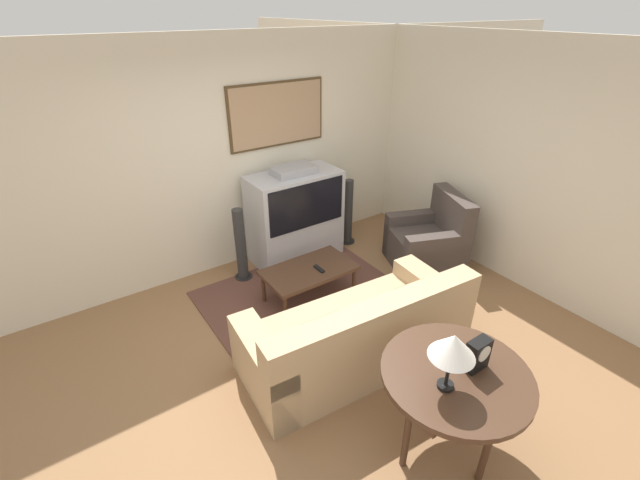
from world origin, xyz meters
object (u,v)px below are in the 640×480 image
Objects in this scene: armchair at (428,243)px; coffee_table at (309,272)px; table_lamp at (453,347)px; speaker_tower_left at (241,247)px; couch at (358,335)px; mantel_clock at (478,354)px; tv at (295,216)px; speaker_tower_right at (348,214)px; console_table at (456,380)px.

coffee_table is at bearing -76.45° from armchair.
speaker_tower_left is at bearing 91.71° from table_lamp.
mantel_clock is at bearing 100.74° from couch.
tv is 1.36× the size of speaker_tower_right.
table_lamp is (-0.34, -2.14, 0.73)m from coffee_table.
speaker_tower_right is at bearing 65.21° from console_table.
armchair is 1.02× the size of console_table.
table_lamp is 3.37m from speaker_tower_right.
speaker_tower_right reaches higher than coffee_table.
couch reaches higher than coffee_table.
mantel_clock is (-1.67, -1.90, 0.55)m from armchair.
couch is 2.28m from speaker_tower_right.
tv is 0.97m from coffee_table.
table_lamp is 0.48× the size of speaker_tower_right.
armchair is 1.15m from speaker_tower_right.
speaker_tower_right is (1.21, 2.95, -0.43)m from mantel_clock.
table_lamp reaches higher than armchair.
speaker_tower_left is (-0.25, 2.91, -0.25)m from console_table.
tv is at bearing 76.76° from table_lamp.
speaker_tower_right is (-0.46, 1.05, 0.12)m from armchair.
console_table is at bearing -85.15° from speaker_tower_left.
coffee_table is 2.20m from mantel_clock.
armchair is 2.62m from console_table.
armchair is at bearing 45.95° from console_table.
table_lamp reaches higher than coffee_table.
speaker_tower_right is at bearing 67.72° from mantel_clock.
armchair is at bearing -26.98° from speaker_tower_left.
couch is 1.06m from coffee_table.
speaker_tower_left is 1.00× the size of speaker_tower_right.
armchair is 2.84m from table_lamp.
speaker_tower_right reaches higher than console_table.
speaker_tower_left is at bearing 117.98° from coffee_table.
console_table is at bearing 166.67° from mantel_clock.
mantel_clock is at bearing -112.28° from speaker_tower_right.
coffee_table is 2.14m from console_table.
armchair is 2.31m from speaker_tower_left.
console_table is at bearing -114.79° from speaker_tower_right.
tv is 2.01m from couch.
speaker_tower_right is (1.35, 2.91, -0.25)m from console_table.
console_table is (-0.55, -2.98, 0.09)m from tv.
tv is at bearing 82.24° from mantel_clock.
tv is at bearing 4.72° from speaker_tower_left.
couch reaches higher than console_table.
tv is 1.19× the size of armchair.
table_lamp is at bearing 179.79° from mantel_clock.
coffee_table is 0.91m from speaker_tower_left.
tv reaches higher than armchair.
speaker_tower_right is at bearing -134.25° from armchair.
couch is 2.14× the size of coffee_table.
couch is at bearing -98.75° from coffee_table.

